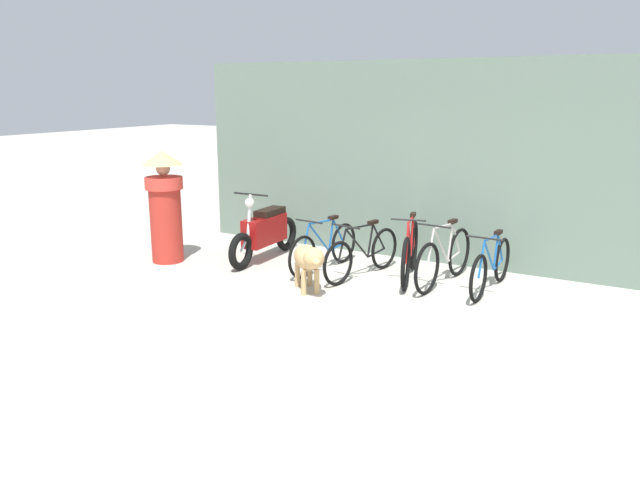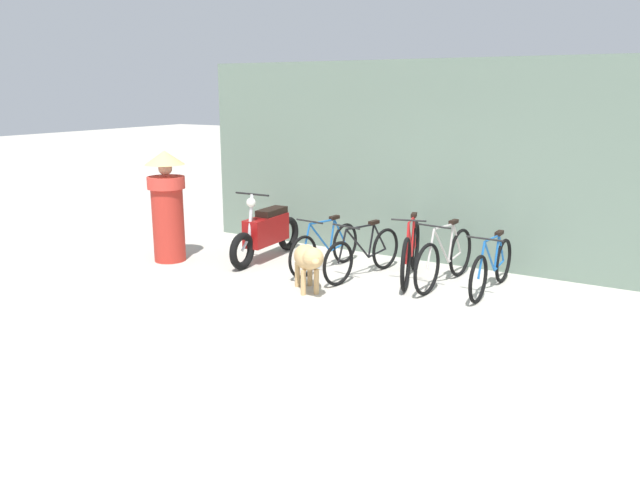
% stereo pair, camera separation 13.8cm
% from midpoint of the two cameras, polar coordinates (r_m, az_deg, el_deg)
% --- Properties ---
extents(ground_plane, '(60.00, 60.00, 0.00)m').
position_cam_midpoint_polar(ground_plane, '(7.11, 2.00, -7.59)').
color(ground_plane, '#B7B2A5').
extents(shop_wall_back, '(8.04, 0.20, 3.00)m').
position_cam_midpoint_polar(shop_wall_back, '(9.52, 11.02, 6.91)').
color(shop_wall_back, slate).
rests_on(shop_wall_back, ground).
extents(bicycle_0, '(0.46, 1.61, 0.80)m').
position_cam_midpoint_polar(bicycle_0, '(9.04, 0.90, -0.73)').
color(bicycle_0, black).
rests_on(bicycle_0, ground).
extents(bicycle_1, '(0.49, 1.65, 0.80)m').
position_cam_midpoint_polar(bicycle_1, '(8.74, 4.41, -1.29)').
color(bicycle_1, black).
rests_on(bicycle_1, ground).
extents(bicycle_2, '(0.58, 1.70, 0.92)m').
position_cam_midpoint_polar(bicycle_2, '(8.69, 8.75, -1.19)').
color(bicycle_2, black).
rests_on(bicycle_2, ground).
extents(bicycle_3, '(0.46, 1.70, 0.89)m').
position_cam_midpoint_polar(bicycle_3, '(8.52, 11.78, -1.69)').
color(bicycle_3, black).
rests_on(bicycle_3, ground).
extents(bicycle_4, '(0.46, 1.62, 0.80)m').
position_cam_midpoint_polar(bicycle_4, '(8.38, 15.88, -2.45)').
color(bicycle_4, black).
rests_on(bicycle_4, ground).
extents(motorcycle, '(0.58, 1.84, 1.09)m').
position_cam_midpoint_polar(motorcycle, '(9.63, -4.52, 0.71)').
color(motorcycle, black).
rests_on(motorcycle, ground).
extents(stray_dog, '(0.84, 0.85, 0.67)m').
position_cam_midpoint_polar(stray_dog, '(8.01, -0.60, -1.75)').
color(stray_dog, tan).
rests_on(stray_dog, ground).
extents(person_in_robes, '(0.82, 0.82, 1.69)m').
position_cam_midpoint_polar(person_in_robes, '(9.69, -13.40, 3.30)').
color(person_in_robes, '#B72D23').
rests_on(person_in_robes, ground).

